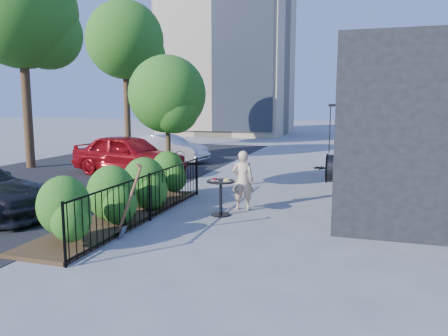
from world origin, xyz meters
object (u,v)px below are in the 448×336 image
(woman, at_px, (243,180))
(car_silver, at_px, (167,148))
(patio_tree, at_px, (169,99))
(street_tree_near, at_px, (22,19))
(shovel, at_px, (128,206))
(street_tree_far, at_px, (126,45))
(cafe_table, at_px, (221,191))
(car_red, at_px, (129,155))

(woman, distance_m, car_silver, 9.39)
(patio_tree, height_order, street_tree_near, street_tree_near)
(street_tree_near, height_order, shovel, street_tree_near)
(street_tree_far, height_order, cafe_table, street_tree_far)
(car_red, height_order, car_silver, car_red)
(cafe_table, relative_size, car_silver, 0.24)
(cafe_table, bearing_deg, shovel, -116.66)
(street_tree_near, xyz_separation_m, cafe_table, (9.83, -5.03, -5.34))
(street_tree_near, relative_size, street_tree_far, 1.00)
(car_silver, bearing_deg, patio_tree, -146.89)
(street_tree_near, height_order, car_silver, street_tree_near)
(street_tree_far, height_order, shovel, street_tree_far)
(woman, height_order, car_red, car_red)
(patio_tree, xyz_separation_m, cafe_table, (2.13, -1.83, -2.18))
(street_tree_far, relative_size, car_red, 1.87)
(woman, relative_size, car_silver, 0.39)
(street_tree_far, bearing_deg, cafe_table, -52.98)
(woman, bearing_deg, cafe_table, 58.55)
(street_tree_far, xyz_separation_m, cafe_table, (9.83, -13.03, -5.34))
(street_tree_near, bearing_deg, car_red, -3.86)
(car_red, bearing_deg, street_tree_near, 95.52)
(cafe_table, height_order, car_silver, car_silver)
(patio_tree, distance_m, shovel, 4.72)
(shovel, xyz_separation_m, car_silver, (-4.07, 10.58, -0.05))
(street_tree_far, height_order, car_silver, street_tree_far)
(car_red, bearing_deg, woman, -116.80)
(patio_tree, distance_m, cafe_table, 3.56)
(woman, xyz_separation_m, car_red, (-5.45, 3.99, 0.01))
(car_silver, bearing_deg, car_red, -170.67)
(street_tree_far, xyz_separation_m, shovel, (8.68, -15.32, -5.24))
(street_tree_near, bearing_deg, cafe_table, -27.11)
(street_tree_far, distance_m, car_silver, 8.47)
(woman, bearing_deg, car_red, -42.30)
(cafe_table, xyz_separation_m, car_red, (-5.11, 4.71, 0.17))
(cafe_table, height_order, woman, woman)
(street_tree_far, distance_m, cafe_table, 17.17)
(street_tree_far, height_order, car_red, street_tree_far)
(patio_tree, relative_size, shovel, 2.56)
(car_red, relative_size, car_silver, 1.16)
(street_tree_near, bearing_deg, car_silver, 35.30)
(cafe_table, relative_size, car_red, 0.20)
(street_tree_near, distance_m, car_silver, 7.73)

